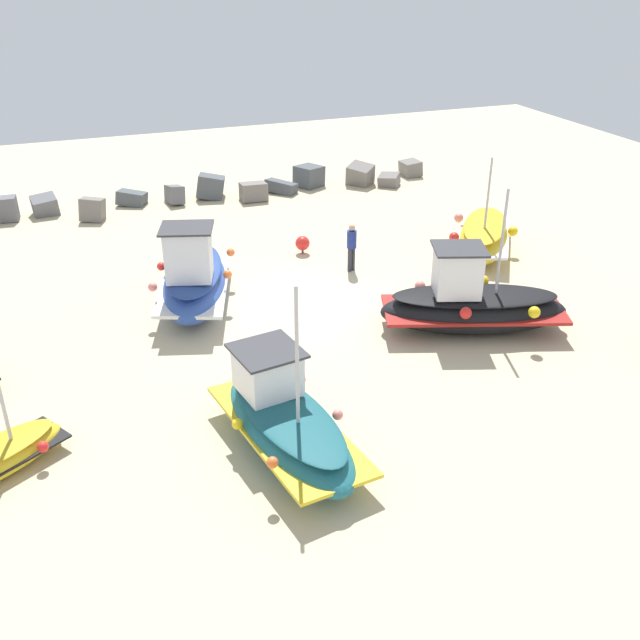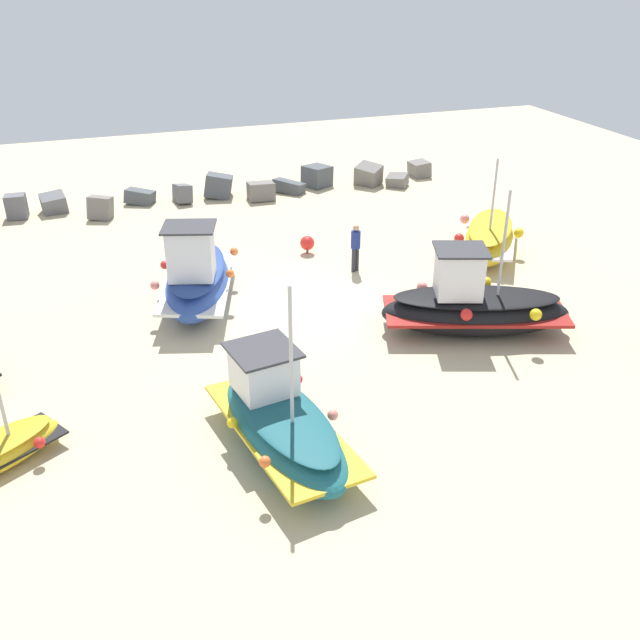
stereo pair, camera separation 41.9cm
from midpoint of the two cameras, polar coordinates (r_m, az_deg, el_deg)
The scene contains 8 objects.
ground_plane at distance 22.20m, azimuth -1.06°, elevation 1.16°, with size 49.75×49.75×0.00m, color beige.
fishing_boat_1 at distance 22.27m, azimuth -9.18°, elevation 3.32°, with size 3.31×5.27×2.83m.
fishing_boat_2 at distance 15.76m, azimuth -2.36°, elevation -7.96°, with size 2.58×5.01×4.18m.
fishing_boat_3 at distance 26.63m, azimuth 13.68°, elevation 6.37°, with size 4.07×4.79×3.64m.
fishing_boat_4 at distance 20.85m, azimuth 12.58°, elevation 1.06°, with size 5.62×3.46×4.21m.
person_walking at distance 24.31m, azimuth 3.33°, elevation 5.97°, with size 0.32×0.32×1.66m.
breakwater_rocks at distance 32.19m, azimuth -7.52°, elevation 10.15°, with size 20.60×2.63×1.26m.
mooring_buoy_0 at distance 25.97m, azimuth -0.55°, elevation 6.10°, with size 0.52×0.52×0.65m.
Camera 2 is at (-5.98, -19.01, 9.81)m, focal length 40.48 mm.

